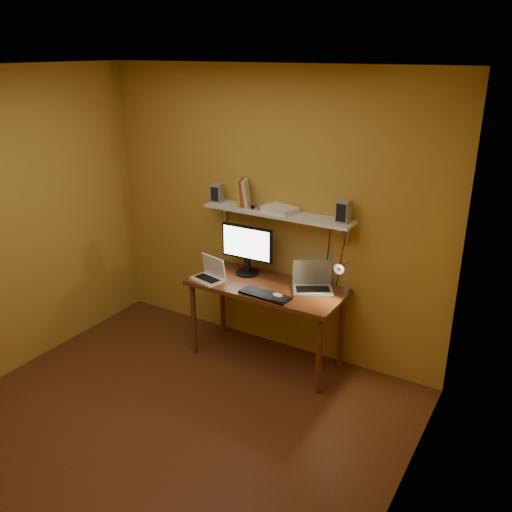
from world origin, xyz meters
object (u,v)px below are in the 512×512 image
Objects in this scene: mouse at (278,296)px; speaker_left at (217,193)px; desk at (266,294)px; shelf_camera at (254,207)px; router at (280,209)px; monitor at (247,247)px; desk_lamp at (343,274)px; keyboard at (265,295)px; wall_shelf at (278,214)px; netbook at (210,273)px; speaker_right at (344,211)px; laptop at (312,282)px.

speaker_left is at bearing 169.17° from mouse.
desk is at bearing 152.54° from mouse.
router is at bearing 15.46° from shelf_camera.
monitor is 0.63m from mouse.
keyboard is at bearing -149.39° from desk_lamp.
mouse is at bearing -145.86° from desk_lamp.
wall_shelf is 0.82m from netbook.
mouse is at bearing -36.87° from shelf_camera.
shelf_camera is at bearing 1.26° from monitor.
desk_lamp is 3.59× the size of shelf_camera.
monitor reaches higher than keyboard.
monitor is at bearing -16.29° from speaker_left.
desk_lamp is at bearing -10.28° from speaker_left.
wall_shelf is 13.39× the size of shelf_camera.
monitor is at bearing 142.71° from keyboard.
desk is 7.45× the size of speaker_right.
laptop reaches higher than mouse.
desk is at bearing -169.19° from desk_lamp.
mouse is 0.36× the size of router.
desk is 13.39× the size of shelf_camera.
laptop reaches higher than desk.
speaker_right is 1.80× the size of shelf_camera.
speaker_right is at bearing 31.01° from netbook.
mouse is (0.11, 0.03, 0.01)m from keyboard.
desk is 0.76m from router.
shelf_camera reaches higher than monitor.
speaker_right is (0.22, 0.07, 0.65)m from laptop.
speaker_left is (-0.36, 0.06, 0.45)m from monitor.
router is at bearing 28.46° from wall_shelf.
netbook is 3.08× the size of shelf_camera.
wall_shelf is 8.25× the size of speaker_left.
speaker_left is at bearing -176.97° from speaker_right.
wall_shelf is 13.13× the size of mouse.
shelf_camera is (0.43, -0.05, -0.05)m from speaker_left.
speaker_left is (-0.64, 0.19, 0.80)m from desk.
router is (0.30, 0.07, 0.39)m from monitor.
router reaches higher than keyboard.
shelf_camera is 0.36× the size of router.
desk is 1.03m from speaker_right.
speaker_left reaches higher than router.
netbook is (-0.50, -0.34, -0.55)m from wall_shelf.
speaker_left reaches higher than shelf_camera.
wall_shelf reaches higher than desk.
speaker_left is 0.43m from shelf_camera.
desk is 1.00× the size of wall_shelf.
shelf_camera is at bearing 148.05° from laptop.
shelf_camera reaches higher than netbook.
desk is at bearing -90.00° from wall_shelf.
monitor reaches higher than mouse.
router is (-0.20, 0.38, 0.63)m from mouse.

